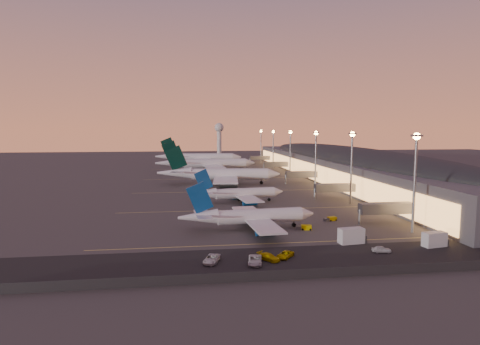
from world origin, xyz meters
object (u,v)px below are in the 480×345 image
airliner_narrow_south (248,217)px  baggage_tug_b (331,219)px  airliner_wide_far (199,158)px  radar_tower (219,134)px  airliner_narrow_north (237,194)px  airliner_wide_near (219,174)px  baggage_tug_a (304,228)px  catering_truck_a (352,236)px  service_van_e (381,249)px  service_van_c (255,260)px  airliner_wide_mid (206,164)px  service_van_b (269,257)px  catering_truck_b (435,240)px  service_van_d (285,255)px  service_van_a (212,259)px

airliner_narrow_south → baggage_tug_b: bearing=10.4°
airliner_wide_far → radar_tower: (23.12, 92.93, 16.56)m
airliner_narrow_north → airliner_wide_near: size_ratio=0.60×
radar_tower → baggage_tug_a: 294.16m
catering_truck_a → service_van_e: (3.43, -7.58, -1.00)m
airliner_narrow_north → catering_truck_a: airliner_narrow_north is taller
catering_truck_a → airliner_wide_near: bearing=95.5°
service_van_c → airliner_wide_mid: bearing=100.9°
radar_tower → service_van_b: size_ratio=6.46×
catering_truck_b → service_van_b: size_ratio=1.24×
baggage_tug_a → airliner_wide_near: bearing=112.2°
service_van_d → service_van_e: (21.81, 0.85, 0.03)m
baggage_tug_a → service_van_d: service_van_d is taller
baggage_tug_b → service_van_d: (-21.54, -31.45, 0.16)m
service_van_d → service_van_a: bearing=-135.8°
airliner_wide_near → service_van_b: bearing=-83.4°
airliner_narrow_south → baggage_tug_a: size_ratio=8.44×
service_van_d → service_van_e: size_ratio=1.18×
airliner_narrow_north → airliner_wide_mid: airliner_wide_mid is taller
baggage_tug_a → airliner_narrow_north: bearing=119.6°
service_van_b → service_van_a: bearing=138.4°
airliner_wide_mid → service_van_e: size_ratio=15.19×
airliner_narrow_south → radar_tower: bearing=82.3°
airliner_narrow_south → radar_tower: radar_tower is taller
airliner_wide_far → radar_tower: radar_tower is taller
airliner_narrow_south → catering_truck_b: (40.28, -21.14, -1.89)m
airliner_wide_near → catering_truck_a: size_ratio=8.88×
airliner_narrow_south → catering_truck_a: 27.69m
airliner_wide_mid → service_van_b: (4.29, -171.33, -4.41)m
service_van_c → service_van_d: service_van_c is taller
airliner_narrow_north → service_van_b: size_ratio=7.10×
catering_truck_a → airliner_wide_far: bearing=90.9°
service_van_a → service_van_c: size_ratio=0.97×
radar_tower → service_van_c: bearing=-93.4°
airliner_narrow_south → service_van_b: size_ratio=7.43×
baggage_tug_a → service_van_c: (-17.76, -25.31, 0.23)m
radar_tower → catering_truck_b: size_ratio=5.23×
catering_truck_a → catering_truck_b: (17.87, -4.98, -0.14)m
catering_truck_a → catering_truck_b: bearing=-22.6°
service_van_d → service_van_c: bearing=-116.1°
airliner_narrow_south → service_van_d: 25.08m
service_van_e → service_van_d: bearing=102.1°
catering_truck_b → service_van_a: catering_truck_b is taller
baggage_tug_a → service_van_e: 24.10m
service_van_c → service_van_d: size_ratio=1.19×
service_van_e → airliner_wide_far: bearing=18.3°
radar_tower → baggage_tug_b: (9.66, -284.24, -21.36)m
baggage_tug_a → service_van_c: bearing=-112.6°
baggage_tug_a → catering_truck_a: catering_truck_a is taller
airliner_wide_mid → service_van_e: airliner_wide_mid is taller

